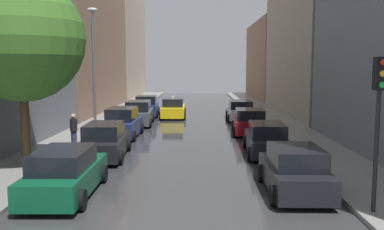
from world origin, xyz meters
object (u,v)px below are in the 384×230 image
at_px(parked_car_left_fourth, 139,114).
at_px(lamp_post_left, 94,63).
at_px(parked_car_left_third, 123,124).
at_px(parked_car_left_fifth, 147,107).
at_px(parked_car_left_nearest, 65,174).
at_px(parked_car_right_second, 266,139).
at_px(parked_car_left_second, 105,141).
at_px(street_tree_left, 21,39).
at_px(taxi_midroad, 173,108).
at_px(pedestrian_by_kerb, 74,130).
at_px(parked_car_right_fourth, 240,111).
at_px(parked_car_right_nearest, 295,171).
at_px(parked_car_right_third, 250,122).
at_px(traffic_light_right_corner, 379,100).

bearing_deg(parked_car_left_fourth, lamp_post_left, 160.20).
relative_size(parked_car_left_third, parked_car_left_fifth, 1.04).
distance_m(parked_car_left_nearest, parked_car_right_second, 10.06).
distance_m(parked_car_left_second, parked_car_left_third, 5.60).
bearing_deg(parked_car_left_fourth, street_tree_left, 165.18).
xyz_separation_m(parked_car_left_nearest, parked_car_left_fifth, (-0.11, 22.20, 0.08)).
distance_m(taxi_midroad, lamp_post_left, 11.44).
xyz_separation_m(parked_car_left_fifth, pedestrian_by_kerb, (-1.87, -14.64, 0.21)).
bearing_deg(taxi_midroad, pedestrian_by_kerb, 161.58).
relative_size(parked_car_left_second, parked_car_right_second, 1.00).
relative_size(parked_car_left_third, taxi_midroad, 0.97).
distance_m(pedestrian_by_kerb, street_tree_left, 5.76).
bearing_deg(parked_car_left_fifth, parked_car_left_second, 177.60).
bearing_deg(parked_car_left_fifth, parked_car_right_fourth, -112.23).
relative_size(pedestrian_by_kerb, lamp_post_left, 0.23).
bearing_deg(parked_car_left_second, lamp_post_left, 15.64).
relative_size(parked_car_left_third, parked_car_right_second, 0.98).
xyz_separation_m(parked_car_left_third, parked_car_right_second, (7.77, -4.72, -0.11)).
xyz_separation_m(parked_car_left_nearest, taxi_midroad, (2.23, 21.18, 0.03)).
xyz_separation_m(parked_car_right_nearest, parked_car_right_third, (0.02, 12.42, 0.00)).
height_order(parked_car_left_third, pedestrian_by_kerb, pedestrian_by_kerb).
height_order(parked_car_left_fourth, parked_car_left_fifth, parked_car_left_fifth).
bearing_deg(parked_car_right_second, parked_car_right_fourth, 2.46).
height_order(parked_car_left_second, pedestrian_by_kerb, pedestrian_by_kerb).
height_order(parked_car_right_second, parked_car_right_third, parked_car_right_third).
xyz_separation_m(taxi_midroad, traffic_light_right_corner, (6.99, -22.97, 2.52)).
bearing_deg(traffic_light_right_corner, parked_car_right_third, 96.60).
bearing_deg(parked_car_right_third, traffic_light_right_corner, -170.67).
bearing_deg(parked_car_right_fourth, parked_car_right_second, -179.62).
distance_m(parked_car_left_third, parked_car_right_third, 7.86).
xyz_separation_m(parked_car_left_nearest, parked_car_left_third, (-0.18, 11.32, 0.09)).
xyz_separation_m(parked_car_right_third, pedestrian_by_kerb, (-9.52, -5.25, 0.29)).
relative_size(parked_car_left_nearest, parked_car_right_nearest, 1.12).
xyz_separation_m(parked_car_right_fourth, pedestrian_by_kerb, (-9.61, -11.91, 0.29)).
height_order(parked_car_right_nearest, street_tree_left, street_tree_left).
bearing_deg(street_tree_left, lamp_post_left, 81.67).
bearing_deg(parked_car_right_second, parked_car_left_second, 99.19).
bearing_deg(parked_car_right_fourth, traffic_light_right_corner, -175.17).
relative_size(parked_car_right_nearest, lamp_post_left, 0.55).
distance_m(parked_car_right_fourth, traffic_light_right_corner, 21.49).
distance_m(parked_car_right_nearest, lamp_post_left, 14.64).
height_order(street_tree_left, lamp_post_left, street_tree_left).
distance_m(parked_car_left_third, parked_car_right_second, 9.09).
xyz_separation_m(parked_car_left_second, street_tree_left, (-2.85, -1.94, 4.53)).
distance_m(parked_car_right_nearest, traffic_light_right_corner, 3.76).
relative_size(parked_car_left_nearest, parked_car_left_fifth, 1.06).
height_order(parked_car_left_fifth, taxi_midroad, taxi_midroad).
height_order(parked_car_right_second, lamp_post_left, lamp_post_left).
bearing_deg(traffic_light_right_corner, parked_car_left_third, 125.64).
height_order(parked_car_left_nearest, lamp_post_left, lamp_post_left).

